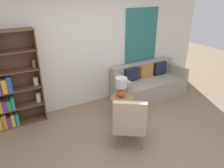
% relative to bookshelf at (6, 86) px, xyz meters
% --- Properties ---
extents(ground_plane, '(14.00, 14.00, 0.00)m').
position_rel_bookshelf_xyz_m(ground_plane, '(1.77, -1.85, -0.89)').
color(ground_plane, '#847056').
extents(wall_back, '(6.40, 0.08, 2.70)m').
position_rel_bookshelf_xyz_m(wall_back, '(1.80, 0.18, 0.47)').
color(wall_back, silver).
rests_on(wall_back, ground_plane).
extents(bookshelf, '(1.03, 0.30, 1.93)m').
position_rel_bookshelf_xyz_m(bookshelf, '(0.00, 0.00, 0.00)').
color(bookshelf, brown).
rests_on(bookshelf, ground_plane).
extents(armchair, '(0.78, 0.78, 0.94)m').
position_rel_bookshelf_xyz_m(armchair, '(1.75, -1.66, -0.37)').
color(armchair, olive).
rests_on(armchair, ground_plane).
extents(couch, '(1.82, 0.83, 0.82)m').
position_rel_bookshelf_xyz_m(couch, '(3.23, -0.26, -0.56)').
color(couch, '#9E9384').
rests_on(couch, ground_plane).
extents(side_table, '(0.50, 0.50, 0.52)m').
position_rel_bookshelf_xyz_m(side_table, '(2.08, -0.89, -0.42)').
color(side_table, '#99704C').
rests_on(side_table, ground_plane).
extents(table_lamp, '(0.24, 0.24, 0.43)m').
position_rel_bookshelf_xyz_m(table_lamp, '(2.07, -0.85, -0.11)').
color(table_lamp, '#C65128').
rests_on(table_lamp, side_table).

